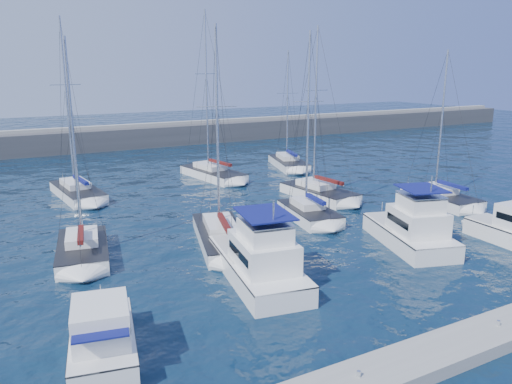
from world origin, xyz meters
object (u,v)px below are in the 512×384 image
motor_yacht_port_outer (103,340)px  sailboat_back_c (288,163)px  motor_yacht_stbd_outer (512,230)px  sailboat_mid_b (221,236)px  motor_yacht_port_inner (259,262)px  sailboat_back_b (213,173)px  motor_yacht_stbd_inner (412,231)px  sailboat_mid_e (441,198)px  sailboat_mid_c (309,213)px  sailboat_mid_d (319,192)px  sailboat_mid_a (83,250)px  sailboat_back_a (77,192)px

motor_yacht_port_outer → sailboat_back_c: (28.70, 31.37, -0.43)m
motor_yacht_stbd_outer → sailboat_mid_b: (-17.62, 9.55, -0.43)m
motor_yacht_port_inner → motor_yacht_stbd_outer: size_ratio=1.66×
motor_yacht_stbd_outer → sailboat_back_b: 30.68m
motor_yacht_stbd_inner → sailboat_mid_e: bearing=50.2°
sailboat_mid_c → sailboat_mid_d: size_ratio=0.94×
sailboat_mid_c → motor_yacht_port_inner: bearing=-128.5°
sailboat_mid_c → sailboat_back_c: sailboat_mid_c is taller
sailboat_mid_a → sailboat_back_b: sailboat_back_b is taller
sailboat_back_a → motor_yacht_port_inner: bearing=-82.6°
motor_yacht_port_outer → motor_yacht_stbd_inner: size_ratio=0.73×
motor_yacht_stbd_outer → sailboat_back_c: (0.87, 30.35, -0.43)m
sailboat_back_a → sailboat_back_c: size_ratio=1.18×
motor_yacht_stbd_inner → sailboat_back_c: bearing=92.0°
motor_yacht_port_outer → sailboat_back_c: bearing=58.6°
sailboat_mid_a → sailboat_mid_d: sailboat_mid_d is taller
sailboat_back_c → sailboat_mid_c: bearing=-101.7°
motor_yacht_stbd_outer → sailboat_mid_a: 28.84m
sailboat_mid_b → sailboat_mid_c: size_ratio=1.00×
motor_yacht_stbd_outer → sailboat_mid_e: size_ratio=0.43×
motor_yacht_port_outer → sailboat_back_b: (18.11, 30.12, -0.39)m
sailboat_mid_e → motor_yacht_stbd_inner: bearing=-141.6°
sailboat_back_a → sailboat_back_b: 14.59m
motor_yacht_stbd_outer → sailboat_mid_b: size_ratio=0.39×
motor_yacht_stbd_inner → sailboat_mid_e: 12.52m
sailboat_mid_a → sailboat_back_a: size_ratio=0.84×
sailboat_mid_d → sailboat_back_b: bearing=106.7°
motor_yacht_stbd_inner → sailboat_mid_c: size_ratio=0.57×
sailboat_mid_e → sailboat_back_a: bearing=153.0°
sailboat_back_b → sailboat_back_c: (10.58, 1.25, -0.04)m
motor_yacht_stbd_outer → sailboat_mid_c: 14.54m
sailboat_mid_e → motor_yacht_port_outer: bearing=-156.2°
sailboat_mid_d → sailboat_mid_e: (8.45, -6.78, -0.02)m
sailboat_mid_a → sailboat_back_b: (16.79, 17.74, 0.02)m
motor_yacht_stbd_outer → sailboat_back_c: size_ratio=0.42×
motor_yacht_stbd_outer → sailboat_mid_e: sailboat_mid_e is taller
sailboat_mid_b → sailboat_back_c: sailboat_mid_b is taller
sailboat_mid_c → sailboat_back_c: bearing=71.3°
motor_yacht_port_outer → sailboat_mid_c: sailboat_mid_c is taller
motor_yacht_port_outer → sailboat_mid_e: bearing=29.8°
sailboat_mid_e → sailboat_back_c: size_ratio=0.97×
motor_yacht_port_outer → sailboat_mid_b: 14.70m
motor_yacht_stbd_inner → sailboat_mid_b: 12.99m
sailboat_mid_e → sailboat_back_b: sailboat_back_b is taller
sailboat_mid_e → sailboat_back_a: sailboat_back_a is taller
motor_yacht_port_inner → sailboat_mid_d: size_ratio=0.62×
motor_yacht_port_outer → sailboat_mid_a: 12.47m
sailboat_mid_d → sailboat_back_a: sailboat_back_a is taller
motor_yacht_port_outer → sailboat_back_a: (3.62, 28.44, -0.40)m
sailboat_mid_b → sailboat_back_c: size_ratio=1.06×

